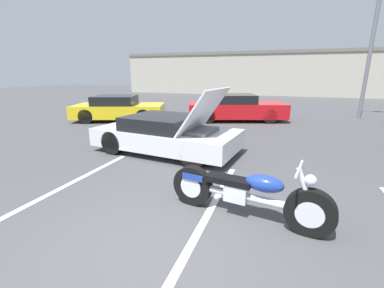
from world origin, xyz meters
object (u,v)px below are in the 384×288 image
at_px(light_pole, 375,37).
at_px(show_car_hood_open, 167,134).
at_px(parked_car_left_row, 119,109).
at_px(motorcycle, 245,193).
at_px(parked_car_mid_row, 236,108).

xyz_separation_m(light_pole, show_car_hood_open, (-6.86, -8.43, -3.32)).
distance_m(light_pole, parked_car_left_row, 12.55).
bearing_deg(motorcycle, light_pole, 78.85).
xyz_separation_m(show_car_hood_open, parked_car_mid_row, (0.93, 5.90, 0.07)).
xyz_separation_m(light_pole, parked_car_mid_row, (-5.92, -2.54, -3.26)).
relative_size(show_car_hood_open, parked_car_left_row, 0.93).
distance_m(show_car_hood_open, parked_car_left_row, 5.95).
bearing_deg(parked_car_mid_row, show_car_hood_open, -117.84).
xyz_separation_m(motorcycle, show_car_hood_open, (-2.63, 2.82, 0.12)).
relative_size(parked_car_mid_row, parked_car_left_row, 1.07).
height_order(light_pole, parked_car_left_row, light_pole).
height_order(motorcycle, parked_car_mid_row, parked_car_mid_row).
bearing_deg(show_car_hood_open, parked_car_mid_row, 87.85).
bearing_deg(motorcycle, show_car_hood_open, 142.47).
xyz_separation_m(light_pole, motorcycle, (-4.22, -11.25, -3.44)).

